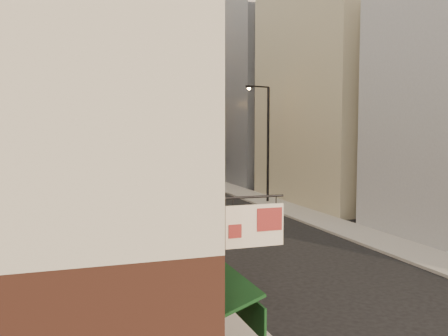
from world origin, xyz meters
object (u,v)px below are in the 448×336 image
clock_tower (106,71)px  streetlamp_far (221,137)px  white_tower (178,59)px  streetlamp_mid (266,137)px  traffic_light_left (112,159)px

clock_tower → streetlamp_far: clock_tower is taller
white_tower → streetlamp_mid: size_ratio=4.08×
streetlamp_far → traffic_light_left: 14.46m
clock_tower → traffic_light_left: (-4.98, -51.95, -14.04)m
clock_tower → traffic_light_left: bearing=-95.5°
streetlamp_mid → streetlamp_far: (0.87, 14.74, -0.32)m
streetlamp_mid → white_tower: bearing=65.2°
clock_tower → white_tower: size_ratio=1.08×
streetlamp_far → white_tower: bearing=106.1°
streetlamp_far → streetlamp_mid: bearing=-72.1°
white_tower → traffic_light_left: white_tower is taller
streetlamp_mid → traffic_light_left: bearing=123.8°
white_tower → streetlamp_mid: (-3.77, -46.82, -12.80)m
white_tower → streetlamp_mid: bearing=-94.6°
clock_tower → streetlamp_mid: bearing=-83.2°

